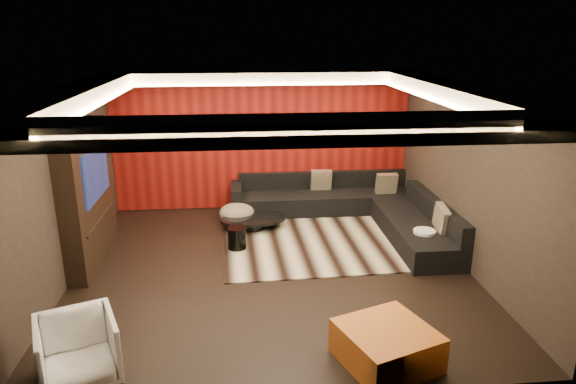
{
  "coord_description": "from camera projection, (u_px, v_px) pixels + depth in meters",
  "views": [
    {
      "loc": [
        -0.46,
        -7.29,
        3.56
      ],
      "look_at": [
        0.3,
        0.6,
        1.05
      ],
      "focal_mm": 32.0,
      "sensor_mm": 36.0,
      "label": 1
    }
  ],
  "objects": [
    {
      "name": "cove_right",
      "position": [
        433.0,
        99.0,
        7.47
      ],
      "size": [
        0.08,
        4.8,
        0.04
      ],
      "primitive_type": "cube",
      "color": "#FFD899",
      "rests_on": "ground"
    },
    {
      "name": "coffee_table",
      "position": [
        253.0,
        223.0,
        9.57
      ],
      "size": [
        1.37,
        1.37,
        0.21
      ],
      "primitive_type": "cylinder",
      "rotation": [
        0.0,
        0.0,
        0.12
      ],
      "color": "black",
      "rests_on": "rug"
    },
    {
      "name": "tv_shelf",
      "position": [
        101.0,
        218.0,
        8.15
      ],
      "size": [
        0.04,
        1.6,
        0.04
      ],
      "primitive_type": "cube",
      "color": "black",
      "rests_on": "ground"
    },
    {
      "name": "ceiling",
      "position": [
        271.0,
        86.0,
        7.19
      ],
      "size": [
        6.0,
        6.0,
        0.02
      ],
      "primitive_type": "cube",
      "color": "silver",
      "rests_on": "ground"
    },
    {
      "name": "drum_stool",
      "position": [
        237.0,
        238.0,
        8.66
      ],
      "size": [
        0.34,
        0.34,
        0.37
      ],
      "primitive_type": "cylinder",
      "rotation": [
        0.0,
        0.0,
        0.09
      ],
      "color": "black",
      "rests_on": "rug"
    },
    {
      "name": "rug",
      "position": [
        335.0,
        238.0,
        9.17
      ],
      "size": [
        4.11,
        3.14,
        0.02
      ],
      "primitive_type": "cube",
      "rotation": [
        0.0,
        0.0,
        0.04
      ],
      "color": "tan",
      "rests_on": "floor"
    },
    {
      "name": "tv_surround",
      "position": [
        88.0,
        195.0,
        8.01
      ],
      "size": [
        0.3,
        2.0,
        2.2
      ],
      "primitive_type": "cube",
      "color": "black",
      "rests_on": "ground"
    },
    {
      "name": "armchair",
      "position": [
        78.0,
        351.0,
        5.35
      ],
      "size": [
        1.01,
        1.02,
        0.73
      ],
      "primitive_type": "imported",
      "rotation": [
        0.0,
        0.0,
        0.37
      ],
      "color": "white",
      "rests_on": "floor"
    },
    {
      "name": "wall_right",
      "position": [
        467.0,
        177.0,
        7.89
      ],
      "size": [
        0.02,
        6.0,
        2.8
      ],
      "primitive_type": "cube",
      "color": "black",
      "rests_on": "ground"
    },
    {
      "name": "sectional_sofa",
      "position": [
        356.0,
        209.0,
        9.88
      ],
      "size": [
        3.65,
        3.5,
        0.75
      ],
      "color": "black",
      "rests_on": "floor"
    },
    {
      "name": "wall_left",
      "position": [
        62.0,
        188.0,
        7.34
      ],
      "size": [
        0.02,
        6.0,
        2.8
      ],
      "primitive_type": "cube",
      "color": "black",
      "rests_on": "ground"
    },
    {
      "name": "cove_left",
      "position": [
        99.0,
        103.0,
        7.03
      ],
      "size": [
        0.08,
        4.8,
        0.04
      ],
      "primitive_type": "cube",
      "color": "#FFD899",
      "rests_on": "ground"
    },
    {
      "name": "red_feature_wall",
      "position": [
        262.0,
        141.0,
        10.43
      ],
      "size": [
        5.98,
        0.05,
        2.78
      ],
      "primitive_type": "cube",
      "color": "#6B0C0A",
      "rests_on": "ground"
    },
    {
      "name": "soffit_right",
      "position": [
        456.0,
        92.0,
        7.47
      ],
      "size": [
        0.6,
        4.8,
        0.22
      ],
      "primitive_type": "cube",
      "color": "silver",
      "rests_on": "ground"
    },
    {
      "name": "tv_screen",
      "position": [
        96.0,
        173.0,
        7.92
      ],
      "size": [
        0.04,
        1.3,
        0.8
      ],
      "primitive_type": "cube",
      "color": "black",
      "rests_on": "ground"
    },
    {
      "name": "orange_ottoman",
      "position": [
        387.0,
        346.0,
        5.7
      ],
      "size": [
        1.21,
        1.21,
        0.42
      ],
      "primitive_type": "cube",
      "rotation": [
        0.0,
        0.0,
        0.36
      ],
      "color": "#A55315",
      "rests_on": "floor"
    },
    {
      "name": "wall_back",
      "position": [
        262.0,
        141.0,
        10.47
      ],
      "size": [
        6.0,
        0.02,
        2.8
      ],
      "primitive_type": "cube",
      "color": "black",
      "rests_on": "ground"
    },
    {
      "name": "striped_pouf",
      "position": [
        237.0,
        213.0,
        9.84
      ],
      "size": [
        0.82,
        0.82,
        0.37
      ],
      "primitive_type": "ellipsoid",
      "rotation": [
        0.0,
        0.0,
        0.24
      ],
      "color": "beige",
      "rests_on": "rug"
    },
    {
      "name": "floor",
      "position": [
        273.0,
        268.0,
        8.04
      ],
      "size": [
        6.0,
        6.0,
        0.02
      ],
      "primitive_type": "cube",
      "color": "black",
      "rests_on": "ground"
    },
    {
      "name": "throw_pillows",
      "position": [
        379.0,
        192.0,
        9.72
      ],
      "size": [
        1.87,
        2.79,
        0.5
      ],
      "color": "#C7B492",
      "rests_on": "sectional_sofa"
    },
    {
      "name": "cove_front",
      "position": [
        287.0,
        133.0,
        5.01
      ],
      "size": [
        4.8,
        0.08,
        0.04
      ],
      "primitive_type": "cube",
      "color": "#FFD899",
      "rests_on": "ground"
    },
    {
      "name": "soffit_back",
      "position": [
        262.0,
        78.0,
        9.78
      ],
      "size": [
        6.0,
        0.6,
        0.22
      ],
      "primitive_type": "cube",
      "color": "silver",
      "rests_on": "ground"
    },
    {
      "name": "soffit_left",
      "position": [
        73.0,
        97.0,
        6.97
      ],
      "size": [
        0.6,
        4.8,
        0.22
      ],
      "primitive_type": "cube",
      "color": "silver",
      "rests_on": "ground"
    },
    {
      "name": "cove_back",
      "position": [
        263.0,
        84.0,
        9.49
      ],
      "size": [
        4.8,
        0.08,
        0.04
      ],
      "primitive_type": "cube",
      "color": "#FFD899",
      "rests_on": "ground"
    },
    {
      "name": "soffit_front",
      "position": [
        290.0,
        130.0,
        4.66
      ],
      "size": [
        6.0,
        0.6,
        0.22
      ],
      "primitive_type": "cube",
      "color": "silver",
      "rests_on": "ground"
    },
    {
      "name": "white_side_table",
      "position": [
        424.0,
        243.0,
        8.41
      ],
      "size": [
        0.44,
        0.44,
        0.45
      ],
      "primitive_type": "cylinder",
      "rotation": [
        0.0,
        0.0,
        0.25
      ],
      "color": "white",
      "rests_on": "floor"
    }
  ]
}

